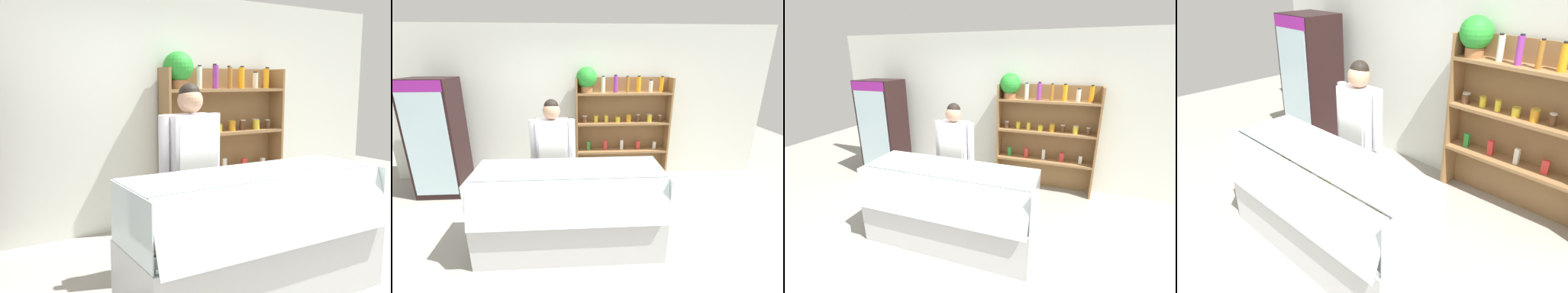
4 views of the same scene
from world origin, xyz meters
The scene contains 6 objects.
ground_plane centered at (0.00, 0.00, 0.00)m, with size 12.00×12.00×0.00m, color gray.
back_wall centered at (0.00, 2.07, 1.35)m, with size 6.80×0.10×2.70m, color silver.
drinks_fridge centered at (-2.29, 1.48, 0.94)m, with size 0.72×0.63×1.89m.
shelving_unit centered at (0.61, 1.87, 1.20)m, with size 1.65×0.35×2.03m.
deli_display_case centered at (-0.19, 0.00, 0.31)m, with size 2.10×0.81×1.01m.
shop_clerk centered at (-0.40, 0.65, 0.99)m, with size 0.59×0.25×1.68m.
Camera 4 is at (2.18, -1.77, 2.49)m, focal length 35.00 mm.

